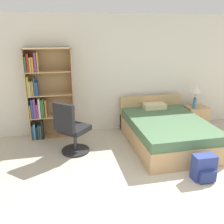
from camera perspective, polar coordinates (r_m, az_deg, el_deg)
name	(u,v)px	position (r m, az deg, el deg)	size (l,w,h in m)	color
ground_plane	(192,221)	(3.58, 17.77, -22.56)	(14.00, 14.00, 0.00)	#BCB29E
wall_back	(126,74)	(5.80, 3.24, 8.62)	(9.00, 0.06, 2.60)	silver
bookshelf	(43,96)	(5.46, -15.40, 3.46)	(0.95, 0.33, 1.94)	tan
bed	(166,131)	(5.29, 12.19, -4.25)	(1.47, 2.03, 0.81)	tan
office_chair	(71,130)	(4.76, -9.27, -4.18)	(0.72, 0.72, 1.05)	#232326
nightstand	(195,117)	(6.39, 18.54, -1.04)	(0.51, 0.44, 0.52)	tan
table_lamp	(196,90)	(6.20, 18.60, 4.86)	(0.24, 0.24, 0.52)	#B2B2B7
water_bottle	(194,103)	(6.13, 18.34, 1.89)	(0.08, 0.08, 0.26)	teal
backpack_blue	(204,168)	(4.31, 20.31, -11.94)	(0.36, 0.26, 0.42)	navy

